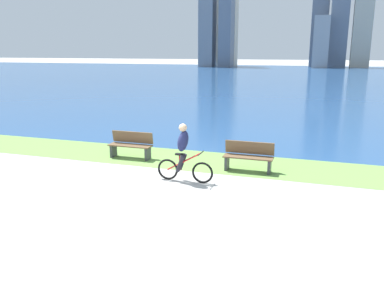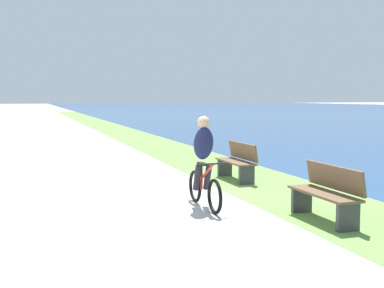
# 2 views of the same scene
# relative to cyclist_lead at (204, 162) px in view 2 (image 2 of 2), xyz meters

# --- Properties ---
(ground_plane) EXTENTS (300.00, 300.00, 0.00)m
(ground_plane) POSITION_rel_cyclist_lead_xyz_m (-0.80, -0.83, -0.83)
(ground_plane) COLOR #9E9E99
(grass_strip_bayside) EXTENTS (120.00, 2.44, 0.01)m
(grass_strip_bayside) POSITION_rel_cyclist_lead_xyz_m (-0.80, 2.15, -0.82)
(grass_strip_bayside) COLOR #6B9947
(grass_strip_bayside) RESTS_ON ground
(cyclist_lead) EXTENTS (1.64, 0.52, 1.65)m
(cyclist_lead) POSITION_rel_cyclist_lead_xyz_m (0.00, 0.00, 0.00)
(cyclist_lead) COLOR black
(cyclist_lead) RESTS_ON ground
(bench_near_path) EXTENTS (1.50, 0.47, 0.90)m
(bench_near_path) POSITION_rel_cyclist_lead_xyz_m (-2.52, 1.77, -0.38)
(bench_near_path) COLOR brown
(bench_near_path) RESTS_ON ground
(bench_far_along_path) EXTENTS (1.50, 0.47, 0.90)m
(bench_far_along_path) POSITION_rel_cyclist_lead_xyz_m (1.55, 1.53, -0.38)
(bench_far_along_path) COLOR brown
(bench_far_along_path) RESTS_ON ground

